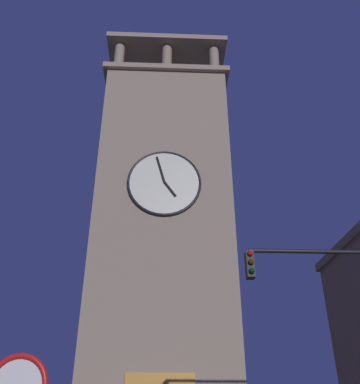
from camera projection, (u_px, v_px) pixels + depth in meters
name	position (u px, v px, depth m)	size (l,w,h in m)	color
clocktower	(163.00, 240.00, 26.05)	(8.53, 7.79, 29.48)	gray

